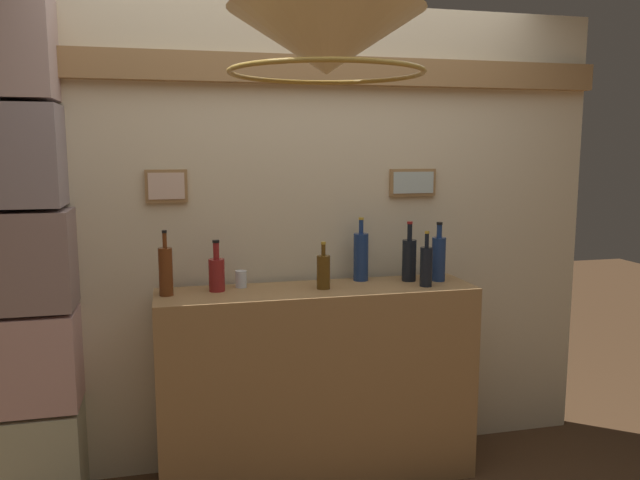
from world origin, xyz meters
name	(u,v)px	position (x,y,z in m)	size (l,w,h in m)	color
panelled_rear_partition	(306,228)	(0.00, 1.10, 1.27)	(3.23, 0.15, 2.41)	beige
stone_pillar	(22,267)	(-1.37, 0.94, 1.15)	(0.46, 0.36, 2.35)	beige
bar_shelf_unit	(318,385)	(0.00, 0.82, 0.50)	(1.58, 0.40, 1.00)	#9E7547
liquor_bottle_vermouth	(217,273)	(-0.49, 0.88, 1.09)	(0.08, 0.08, 0.25)	maroon
liquor_bottle_vodka	(426,266)	(0.54, 0.74, 1.10)	(0.06, 0.06, 0.28)	black
liquor_bottle_mezcal	(323,271)	(0.03, 0.81, 1.09)	(0.07, 0.07, 0.23)	#5B3C13
liquor_bottle_brandy	(439,258)	(0.66, 0.85, 1.12)	(0.07, 0.07, 0.31)	navy
liquor_bottle_whiskey	(166,271)	(-0.73, 0.85, 1.12)	(0.07, 0.07, 0.31)	brown
liquor_bottle_bourbon	(409,259)	(0.51, 0.88, 1.12)	(0.07, 0.07, 0.31)	black
liquor_bottle_port	(361,256)	(0.26, 0.95, 1.13)	(0.08, 0.08, 0.33)	navy
glass_tumbler_rocks	(241,279)	(-0.37, 0.94, 1.04)	(0.06, 0.06, 0.08)	silver
pendant_lamp	(326,45)	(-0.21, -0.16, 2.01)	(0.63, 0.63, 0.60)	beige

